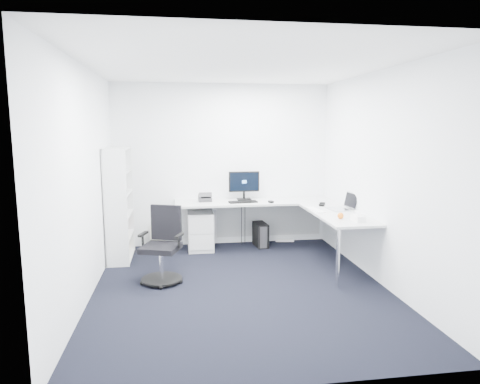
{
  "coord_description": "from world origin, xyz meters",
  "views": [
    {
      "loc": [
        -0.75,
        -5.05,
        2.0
      ],
      "look_at": [
        0.15,
        1.05,
        1.05
      ],
      "focal_mm": 32.0,
      "sensor_mm": 36.0,
      "label": 1
    }
  ],
  "objects": [
    {
      "name": "mouse",
      "position": [
        0.72,
        1.53,
        0.81
      ],
      "size": [
        0.08,
        0.11,
        0.03
      ],
      "primitive_type": "cube",
      "rotation": [
        0.0,
        0.0,
        0.19
      ],
      "color": "black",
      "rests_on": "l_desk"
    },
    {
      "name": "black_keyboard",
      "position": [
        0.28,
        1.62,
        0.8
      ],
      "size": [
        0.47,
        0.21,
        0.02
      ],
      "primitive_type": "cube",
      "rotation": [
        0.0,
        0.0,
        0.1
      ],
      "color": "black",
      "rests_on": "l_desk"
    },
    {
      "name": "ground",
      "position": [
        0.0,
        0.0,
        0.0
      ],
      "size": [
        4.2,
        4.2,
        0.0
      ],
      "primitive_type": "plane",
      "color": "black"
    },
    {
      "name": "ceiling",
      "position": [
        0.0,
        0.0,
        2.7
      ],
      "size": [
        4.2,
        4.2,
        0.0
      ],
      "primitive_type": "plane",
      "color": "white"
    },
    {
      "name": "monitor",
      "position": [
        0.34,
        1.86,
        1.03
      ],
      "size": [
        0.51,
        0.17,
        0.49
      ],
      "primitive_type": null,
      "rotation": [
        0.0,
        0.0,
        0.01
      ],
      "color": "black",
      "rests_on": "l_desk"
    },
    {
      "name": "wall_left",
      "position": [
        -1.8,
        0.0,
        1.35
      ],
      "size": [
        0.02,
        4.2,
        2.7
      ],
      "primitive_type": "cube",
      "color": "white",
      "rests_on": "ground"
    },
    {
      "name": "black_pc_tower",
      "position": [
        0.61,
        1.82,
        0.2
      ],
      "size": [
        0.22,
        0.42,
        0.4
      ],
      "primitive_type": "cube",
      "rotation": [
        0.0,
        0.0,
        0.1
      ],
      "color": "black",
      "rests_on": "ground"
    },
    {
      "name": "tissue_box",
      "position": [
        1.54,
        0.06,
        0.83
      ],
      "size": [
        0.12,
        0.22,
        0.08
      ],
      "primitive_type": "cube",
      "rotation": [
        0.0,
        0.0,
        0.02
      ],
      "color": "white",
      "rests_on": "l_desk"
    },
    {
      "name": "task_chair",
      "position": [
        -0.98,
        0.33,
        0.49
      ],
      "size": [
        0.7,
        0.7,
        0.98
      ],
      "primitive_type": null,
      "rotation": [
        0.0,
        0.0,
        -0.33
      ],
      "color": "black",
      "rests_on": "ground"
    },
    {
      "name": "wall_back",
      "position": [
        0.0,
        2.1,
        1.35
      ],
      "size": [
        3.6,
        0.02,
        2.7
      ],
      "primitive_type": "cube",
      "color": "white",
      "rests_on": "ground"
    },
    {
      "name": "bookshelf",
      "position": [
        -1.62,
        1.45,
        0.85
      ],
      "size": [
        0.33,
        0.85,
        1.69
      ],
      "primitive_type": null,
      "color": "silver",
      "rests_on": "ground"
    },
    {
      "name": "power_strip",
      "position": [
        1.09,
        2.03,
        0.02
      ],
      "size": [
        0.32,
        0.1,
        0.04
      ],
      "primitive_type": "cube",
      "rotation": [
        0.0,
        0.0,
        -0.15
      ],
      "color": "white",
      "rests_on": "ground"
    },
    {
      "name": "drawer_pedestal",
      "position": [
        -0.4,
        1.76,
        0.31
      ],
      "size": [
        0.41,
        0.51,
        0.63
      ],
      "primitive_type": "cube",
      "color": "#B8BABA",
      "rests_on": "ground"
    },
    {
      "name": "wall_front",
      "position": [
        0.0,
        -2.1,
        1.35
      ],
      "size": [
        3.6,
        0.02,
        2.7
      ],
      "primitive_type": "cube",
      "color": "white",
      "rests_on": "ground"
    },
    {
      "name": "white_keyboard",
      "position": [
        1.23,
        0.82,
        0.8
      ],
      "size": [
        0.17,
        0.44,
        0.01
      ],
      "primitive_type": "cube",
      "rotation": [
        0.0,
        0.0,
        0.12
      ],
      "color": "white",
      "rests_on": "l_desk"
    },
    {
      "name": "headphones",
      "position": [
        1.46,
        1.2,
        0.82
      ],
      "size": [
        0.2,
        0.24,
        0.05
      ],
      "primitive_type": null,
      "rotation": [
        0.0,
        0.0,
        -0.41
      ],
      "color": "black",
      "rests_on": "l_desk"
    },
    {
      "name": "wall_right",
      "position": [
        1.8,
        0.0,
        1.35
      ],
      "size": [
        0.02,
        4.2,
        2.7
      ],
      "primitive_type": "cube",
      "color": "white",
      "rests_on": "ground"
    },
    {
      "name": "desk_phone",
      "position": [
        -0.31,
        1.83,
        0.86
      ],
      "size": [
        0.22,
        0.22,
        0.15
      ],
      "primitive_type": null,
      "rotation": [
        0.0,
        0.0,
        0.05
      ],
      "color": "#29292C",
      "rests_on": "l_desk"
    },
    {
      "name": "orange_fruit",
      "position": [
        1.37,
        0.22,
        0.83
      ],
      "size": [
        0.08,
        0.08,
        0.08
      ],
      "primitive_type": "sphere",
      "color": "orange",
      "rests_on": "l_desk"
    },
    {
      "name": "beige_pc_tower",
      "position": [
        -1.09,
        1.87,
        0.21
      ],
      "size": [
        0.22,
        0.44,
        0.41
      ],
      "primitive_type": "cube",
      "rotation": [
        0.0,
        0.0,
        -0.05
      ],
      "color": "beige",
      "rests_on": "ground"
    },
    {
      "name": "laptop",
      "position": [
        1.57,
        0.82,
        0.92
      ],
      "size": [
        0.4,
        0.39,
        0.26
      ],
      "primitive_type": null,
      "rotation": [
        0.0,
        0.0,
        0.13
      ],
      "color": "silver",
      "rests_on": "l_desk"
    },
    {
      "name": "l_desk",
      "position": [
        0.55,
        1.4,
        0.39
      ],
      "size": [
        2.7,
        1.51,
        0.79
      ],
      "primitive_type": null,
      "color": "#B8BABA",
      "rests_on": "ground"
    }
  ]
}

